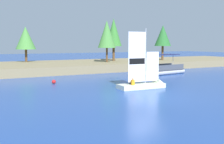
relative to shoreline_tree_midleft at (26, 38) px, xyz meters
name	(u,v)px	position (x,y,z in m)	size (l,w,h in m)	color
ground_plane	(148,98)	(3.11, -29.12, -4.97)	(200.00, 200.00, 0.00)	#234793
shore_bank	(54,67)	(3.11, -4.79, -4.42)	(80.00, 14.84, 1.11)	#897A56
shoreline_tree_midleft	(26,38)	(0.00, 0.00, 0.00)	(3.20, 3.20, 5.72)	brown
shoreline_tree_centre	(107,34)	(11.32, -6.61, 0.57)	(2.89, 2.89, 6.61)	brown
shoreline_tree_midright	(114,33)	(13.89, -4.20, 0.98)	(2.78, 2.78, 7.24)	brown
shoreline_tree_right	(163,36)	(22.83, -6.34, 0.51)	(2.97, 2.97, 6.28)	brown
sailboat	(149,83)	(6.06, -25.26, -4.59)	(4.95, 1.82, 5.94)	silver
pontoon_boat	(164,69)	(14.61, -16.90, -4.32)	(6.17, 3.07, 2.65)	#B2B2B7
channel_buoy	(54,82)	(-1.01, -18.70, -4.77)	(0.41, 0.41, 0.41)	red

